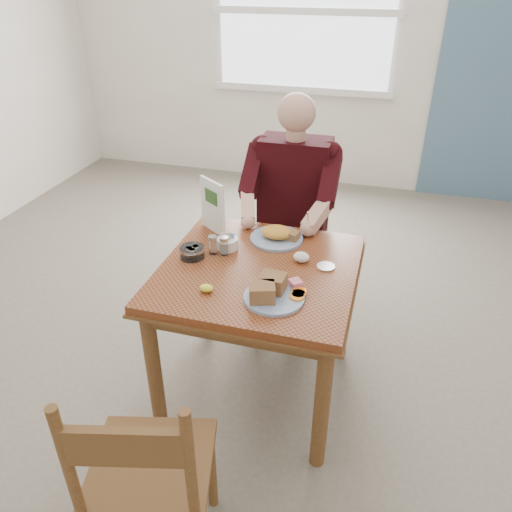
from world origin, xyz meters
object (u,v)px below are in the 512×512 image
(chair_far, at_px, (293,240))
(diner, at_px, (291,196))
(chair_near, at_px, (148,477))
(far_plate, at_px, (278,235))
(near_plate, at_px, (272,291))
(table, at_px, (258,287))

(chair_far, xyz_separation_m, diner, (0.00, -0.09, 0.33))
(chair_near, xyz_separation_m, far_plate, (0.14, 1.26, 0.30))
(diner, distance_m, near_plate, 0.93)
(diner, xyz_separation_m, far_plate, (0.02, -0.42, -0.03))
(chair_far, distance_m, near_plate, 1.07)
(table, xyz_separation_m, diner, (0.00, 0.71, 0.17))
(table, distance_m, chair_near, 1.00)
(table, height_order, far_plate, far_plate)
(chair_near, height_order, diner, diner)
(chair_near, xyz_separation_m, near_plate, (0.24, 0.76, 0.30))
(table, xyz_separation_m, chair_near, (-0.12, -0.98, -0.16))
(chair_near, relative_size, far_plate, 2.90)
(diner, bearing_deg, near_plate, -82.61)
(chair_near, height_order, far_plate, chair_near)
(table, relative_size, near_plate, 3.05)
(table, relative_size, diner, 0.66)
(diner, bearing_deg, table, -90.00)
(diner, relative_size, far_plate, 4.23)
(table, xyz_separation_m, far_plate, (0.02, 0.29, 0.14))
(chair_far, bearing_deg, chair_near, -93.71)
(chair_near, bearing_deg, chair_far, 86.29)
(chair_far, relative_size, diner, 0.69)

